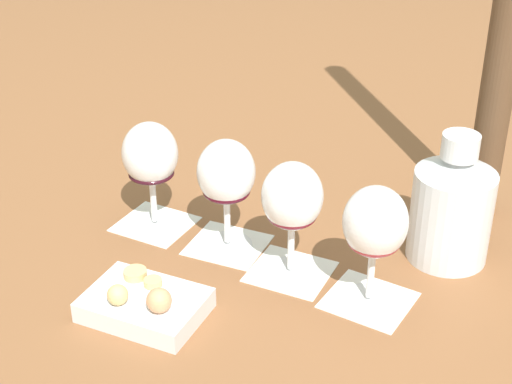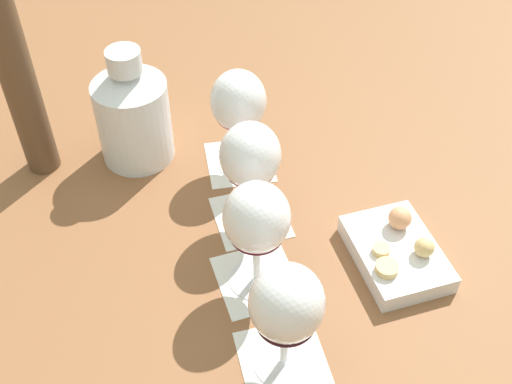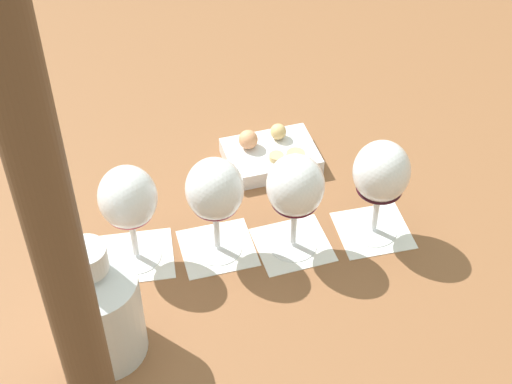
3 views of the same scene
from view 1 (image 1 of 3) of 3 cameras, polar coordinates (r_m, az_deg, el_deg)
name	(u,v)px [view 1 (image 1 of 3)]	position (r m, az deg, el deg)	size (l,w,h in m)	color
ground_plane	(257,259)	(1.08, 0.07, -4.87)	(8.00, 8.00, 0.00)	brown
tasting_card_0	(369,300)	(1.01, 8.19, -7.77)	(0.13, 0.13, 0.00)	white
tasting_card_1	(290,271)	(1.05, 2.52, -5.78)	(0.14, 0.14, 0.00)	white
tasting_card_2	(228,244)	(1.11, -2.07, -3.84)	(0.14, 0.14, 0.00)	white
tasting_card_3	(155,224)	(1.16, -7.35, -2.30)	(0.14, 0.13, 0.00)	white
wine_glass_0	(375,228)	(0.95, 8.64, -2.61)	(0.08, 0.08, 0.16)	white
wine_glass_1	(292,202)	(0.99, 2.65, -0.73)	(0.08, 0.08, 0.16)	white
wine_glass_2	(226,178)	(1.05, -2.18, 1.05)	(0.08, 0.08, 0.16)	white
wine_glass_3	(150,159)	(1.11, -7.69, 2.43)	(0.08, 0.08, 0.16)	white
ceramic_vase	(452,206)	(1.07, 14.07, -0.99)	(0.11, 0.11, 0.18)	silver
snack_dish	(145,304)	(0.98, -8.11, -8.03)	(0.18, 0.16, 0.06)	silver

